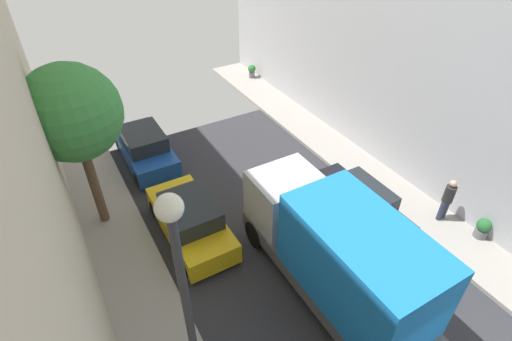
{
  "coord_description": "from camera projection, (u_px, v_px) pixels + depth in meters",
  "views": [
    {
      "loc": [
        -5.6,
        -0.23,
        10.14
      ],
      "look_at": [
        0.78,
        10.82,
        0.5
      ],
      "focal_mm": 27.63,
      "sensor_mm": 36.0,
      "label": 1
    }
  ],
  "objects": [
    {
      "name": "parked_car_left_4",
      "position": [
        191.0,
        220.0,
        13.39
      ],
      "size": [
        1.78,
        4.2,
        1.57
      ],
      "color": "gold",
      "rests_on": "ground"
    },
    {
      "name": "parked_car_left_5",
      "position": [
        145.0,
        147.0,
        16.94
      ],
      "size": [
        1.78,
        4.2,
        1.57
      ],
      "color": "#194799",
      "rests_on": "ground"
    },
    {
      "name": "parked_car_right_2",
      "position": [
        356.0,
        205.0,
        13.99
      ],
      "size": [
        1.78,
        4.2,
        1.57
      ],
      "color": "black",
      "rests_on": "ground"
    },
    {
      "name": "delivery_truck",
      "position": [
        337.0,
        252.0,
        10.88
      ],
      "size": [
        2.26,
        6.6,
        3.38
      ],
      "color": "#4C4C51",
      "rests_on": "ground"
    },
    {
      "name": "pedestrian",
      "position": [
        447.0,
        199.0,
        13.73
      ],
      "size": [
        0.4,
        0.36,
        1.72
      ],
      "color": "#2D334C",
      "rests_on": "sidewalk_right"
    },
    {
      "name": "street_tree_0",
      "position": [
        72.0,
        114.0,
        11.66
      ],
      "size": [
        2.98,
        2.98,
        5.82
      ],
      "color": "brown",
      "rests_on": "sidewalk_left"
    },
    {
      "name": "potted_plant_0",
      "position": [
        252.0,
        70.0,
        23.88
      ],
      "size": [
        0.47,
        0.47,
        0.8
      ],
      "color": "slate",
      "rests_on": "sidewalk_right"
    },
    {
      "name": "potted_plant_1",
      "position": [
        483.0,
        228.0,
        13.33
      ],
      "size": [
        0.47,
        0.47,
        0.76
      ],
      "color": "slate",
      "rests_on": "sidewalk_right"
    },
    {
      "name": "lamp_post",
      "position": [
        185.0,
        295.0,
        6.84
      ],
      "size": [
        0.44,
        0.44,
        6.41
      ],
      "color": "#333338",
      "rests_on": "sidewalk_left"
    }
  ]
}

